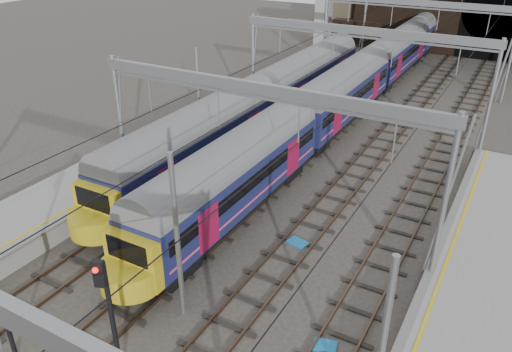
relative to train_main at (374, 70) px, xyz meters
The scene contains 10 objects.
ground 32.31m from the train_main, 86.44° to the right, with size 160.00×160.00×0.00m, color #38332D.
platform_left 30.82m from the train_main, 105.42° to the right, with size 4.32×55.00×1.12m.
tracks 17.44m from the train_main, 83.35° to the right, with size 14.40×80.00×0.22m.
overhead_line 11.63m from the train_main, 79.39° to the right, with size 16.80×80.00×8.00m.
retaining_wall 20.15m from the train_main, 80.24° to the left, with size 28.00×2.75×9.00m.
train_main is the anchor object (origin of this frame).
train_second 13.40m from the train_main, 107.37° to the right, with size 2.74×31.67×4.73m.
signal_near_centre 34.02m from the train_main, 86.26° to the right, with size 0.40×0.48×5.14m.
equip_cover_b 24.09m from the train_main, 80.49° to the right, with size 0.93×0.66×0.11m, color #176EAE.
equip_cover_c 30.18m from the train_main, 75.34° to the right, with size 0.86×0.61×0.10m, color #176EAE.
Camera 1 is at (9.99, -9.84, 13.94)m, focal length 35.00 mm.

